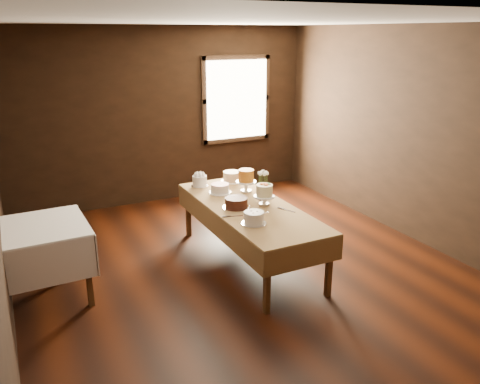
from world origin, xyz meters
name	(u,v)px	position (x,y,z in m)	size (l,w,h in m)	color
floor	(248,274)	(0.00, 0.00, 0.00)	(5.00, 6.00, 0.01)	black
ceiling	(249,21)	(0.00, 0.00, 2.80)	(5.00, 6.00, 0.01)	beige
wall_back	(163,116)	(0.00, 3.00, 1.40)	(5.00, 0.02, 2.80)	black
wall_right	(419,137)	(2.50, 0.00, 1.40)	(0.02, 6.00, 2.80)	black
window	(237,100)	(1.30, 2.94, 1.60)	(1.10, 0.05, 1.30)	#FFEABF
display_table	(250,210)	(0.16, 0.27, 0.68)	(0.93, 2.37, 0.73)	#452B14
side_table	(38,235)	(-2.17, 0.48, 0.72)	(0.99, 0.99, 0.82)	#452B14
cake_meringue	(200,181)	(-0.08, 1.24, 0.80)	(0.23, 0.23, 0.15)	silver
cake_speckled	(232,177)	(0.40, 1.25, 0.80)	(0.30, 0.30, 0.14)	white
cake_lattice	(220,189)	(0.05, 0.87, 0.78)	(0.29, 0.29, 0.11)	white
cake_caramel	(246,182)	(0.37, 0.78, 0.86)	(0.26, 0.26, 0.30)	white
cake_chocolate	(236,203)	(-0.01, 0.28, 0.79)	(0.37, 0.37, 0.13)	silver
cake_flowers	(264,196)	(0.34, 0.23, 0.85)	(0.28, 0.28, 0.26)	white
cake_swirl	(254,218)	(-0.06, -0.26, 0.80)	(0.29, 0.29, 0.14)	silver
cake_server_a	(264,213)	(0.19, -0.02, 0.74)	(0.24, 0.03, 0.01)	silver
cake_server_b	(290,211)	(0.49, -0.09, 0.74)	(0.24, 0.03, 0.01)	silver
cake_server_c	(232,198)	(0.09, 0.61, 0.74)	(0.24, 0.03, 0.01)	silver
cake_server_d	(259,197)	(0.42, 0.50, 0.74)	(0.24, 0.03, 0.01)	silver
cake_server_e	(237,216)	(-0.12, 0.03, 0.74)	(0.24, 0.03, 0.01)	silver
flower_vase	(263,192)	(0.46, 0.49, 0.80)	(0.12, 0.12, 0.13)	#2D2823
flower_bouquet	(263,178)	(0.46, 0.49, 0.98)	(0.14, 0.14, 0.20)	white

